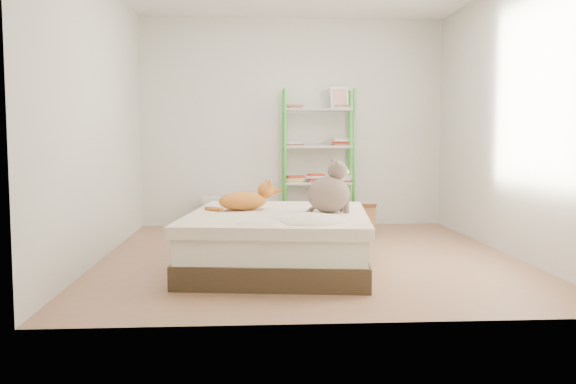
{
  "coord_description": "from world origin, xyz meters",
  "views": [
    {
      "loc": [
        -0.54,
        -5.62,
        1.1
      ],
      "look_at": [
        -0.2,
        -0.18,
        0.62
      ],
      "focal_mm": 38.0,
      "sensor_mm": 36.0,
      "label": 1
    }
  ],
  "objects": [
    {
      "name": "cardboard_box",
      "position": [
        0.64,
        1.29,
        0.17
      ],
      "size": [
        0.5,
        0.48,
        0.39
      ],
      "rotation": [
        0.0,
        0.0,
        -0.06
      ],
      "color": "#9C6247",
      "rests_on": "ground"
    },
    {
      "name": "orange_cat",
      "position": [
        -0.61,
        -0.3,
        0.57
      ],
      "size": [
        0.57,
        0.41,
        0.21
      ],
      "primitive_type": null,
      "rotation": [
        0.0,
        0.0,
        0.3
      ],
      "color": "orange",
      "rests_on": "bed"
    },
    {
      "name": "white_bin",
      "position": [
        -0.94,
        1.85,
        0.2
      ],
      "size": [
        0.35,
        0.31,
        0.39
      ],
      "rotation": [
        0.0,
        0.0,
        -0.04
      ],
      "color": "silver",
      "rests_on": "ground"
    },
    {
      "name": "grey_cat",
      "position": [
        0.12,
        -0.53,
        0.7
      ],
      "size": [
        0.45,
        0.4,
        0.45
      ],
      "primitive_type": null,
      "rotation": [
        0.0,
        0.0,
        1.77
      ],
      "color": "#826654",
      "rests_on": "bed"
    },
    {
      "name": "shelf_unit",
      "position": [
        0.31,
        1.88,
        0.79
      ],
      "size": [
        0.88,
        0.36,
        1.74
      ],
      "color": "green",
      "rests_on": "ground"
    },
    {
      "name": "room",
      "position": [
        0.0,
        0.0,
        1.3
      ],
      "size": [
        3.81,
        4.21,
        2.61
      ],
      "color": "#AC7152",
      "rests_on": "ground"
    },
    {
      "name": "bed",
      "position": [
        -0.3,
        -0.48,
        0.24
      ],
      "size": [
        1.7,
        2.02,
        0.47
      ],
      "rotation": [
        0.0,
        0.0,
        -0.13
      ],
      "color": "#402F1C",
      "rests_on": "ground"
    }
  ]
}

